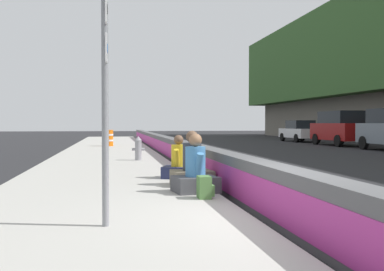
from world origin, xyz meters
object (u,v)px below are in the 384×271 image
at_px(seated_person_foreground, 195,174).
at_px(parked_car_far, 300,131).
at_px(seated_person_middle, 192,168).
at_px(parked_car_midline, 340,128).
at_px(fire_hydrant, 138,148).
at_px(backpack, 205,187).
at_px(construction_barrel, 109,138).
at_px(seated_person_rear, 179,164).
at_px(route_sign_post, 105,66).

distance_m(seated_person_foreground, parked_car_far, 28.82).
bearing_deg(seated_person_middle, seated_person_foreground, 173.75).
distance_m(seated_person_middle, parked_car_midline, 22.37).
relative_size(fire_hydrant, seated_person_foreground, 0.77).
height_order(seated_person_foreground, backpack, seated_person_foreground).
height_order(fire_hydrant, construction_barrel, construction_barrel).
bearing_deg(construction_barrel, parked_car_far, -64.29).
xyz_separation_m(fire_hydrant, seated_person_foreground, (-7.89, -0.67, -0.09)).
bearing_deg(parked_car_midline, seated_person_middle, 144.25).
distance_m(seated_person_rear, backpack, 3.09).
bearing_deg(parked_car_midline, fire_hydrant, 129.14).
bearing_deg(seated_person_rear, seated_person_foreground, 179.86).
xyz_separation_m(seated_person_rear, parked_car_midline, (16.83, -13.17, 0.71)).
height_order(seated_person_foreground, seated_person_rear, seated_person_foreground).
relative_size(route_sign_post, parked_car_far, 0.80).
distance_m(fire_hydrant, seated_person_foreground, 7.92).
bearing_deg(parked_car_far, seated_person_rear, 150.56).
height_order(seated_person_foreground, seated_person_middle, seated_person_middle).
xyz_separation_m(backpack, parked_car_midline, (19.92, -13.14, 0.85)).
bearing_deg(seated_person_middle, parked_car_midline, -35.75).
bearing_deg(seated_person_middle, parked_car_far, -27.92).
height_order(seated_person_middle, parked_car_midline, parked_car_midline).
xyz_separation_m(fire_hydrant, parked_car_midline, (11.27, -13.85, 0.60)).
relative_size(seated_person_rear, backpack, 2.64).
bearing_deg(seated_person_rear, parked_car_far, -29.44).
height_order(fire_hydrant, parked_car_midline, parked_car_midline).
bearing_deg(fire_hydrant, parked_car_far, -37.94).
xyz_separation_m(backpack, parked_car_far, (26.39, -13.12, 0.53)).
height_order(seated_person_middle, backpack, seated_person_middle).
bearing_deg(seated_person_foreground, backpack, -177.34).
bearing_deg(seated_person_rear, seated_person_middle, -175.41).
distance_m(parked_car_midline, parked_car_far, 6.48).
distance_m(seated_person_rear, construction_barrel, 16.20).
bearing_deg(parked_car_far, parked_car_midline, -179.87).
distance_m(route_sign_post, parked_car_far, 32.00).
distance_m(seated_person_middle, backpack, 1.78).
relative_size(route_sign_post, parked_car_midline, 0.75).
relative_size(route_sign_post, seated_person_foreground, 3.14).
xyz_separation_m(seated_person_rear, construction_barrel, (16.09, 1.83, 0.15)).
distance_m(route_sign_post, backpack, 3.20).
bearing_deg(seated_person_foreground, seated_person_middle, -6.25).
relative_size(fire_hydrant, construction_barrel, 0.93).
bearing_deg(parked_car_far, seated_person_foreground, 152.83).
bearing_deg(seated_person_rear, parked_car_midline, -38.04).
relative_size(seated_person_rear, parked_car_far, 0.23).
relative_size(fire_hydrant, parked_car_far, 0.19).
xyz_separation_m(route_sign_post, backpack, (1.93, -1.71, -1.90)).
xyz_separation_m(seated_person_foreground, seated_person_middle, (1.02, -0.11, 0.01)).
distance_m(fire_hydrant, backpack, 8.68).
bearing_deg(seated_person_rear, route_sign_post, 161.47).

